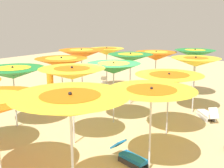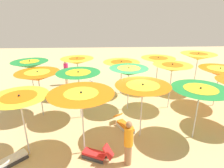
{
  "view_description": "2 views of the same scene",
  "coord_description": "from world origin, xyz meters",
  "px_view_note": "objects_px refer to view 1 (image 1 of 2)",
  "views": [
    {
      "loc": [
        5.94,
        -8.01,
        3.75
      ],
      "look_at": [
        -0.27,
        0.75,
        1.29
      ],
      "focal_mm": 44.12,
      "sensor_mm": 36.0,
      "label": 1
    },
    {
      "loc": [
        -8.83,
        1.37,
        4.86
      ],
      "look_at": [
        -0.09,
        0.9,
        1.58
      ],
      "focal_mm": 30.73,
      "sensor_mm": 36.0,
      "label": 2
    }
  ],
  "objects_px": {
    "beach_umbrella_0": "(70,105)",
    "beach_umbrella_12": "(62,63)",
    "beach_umbrella_6": "(72,74)",
    "lounger_3": "(83,106)",
    "beach_umbrella_11": "(13,73)",
    "beach_umbrella_14": "(107,51)",
    "lounger_2": "(105,83)",
    "beach_umbrella_2": "(169,79)",
    "beach_umbrella_8": "(130,58)",
    "lounger_0": "(207,114)",
    "beach_umbrella_3": "(195,62)",
    "lounger_1": "(130,156)",
    "beachgoer_1": "(50,84)",
    "lounger_4": "(71,94)",
    "beach_umbrella_13": "(81,54)",
    "beach_umbrella_1": "(151,95)",
    "beach_umbrella_9": "(156,56)",
    "beach_umbrella_4": "(195,54)",
    "beach_umbrella_7": "(114,68)"
  },
  "relations": [
    {
      "from": "beach_umbrella_4",
      "to": "beach_umbrella_13",
      "type": "bearing_deg",
      "value": -144.66
    },
    {
      "from": "beach_umbrella_6",
      "to": "lounger_3",
      "type": "height_order",
      "value": "beach_umbrella_6"
    },
    {
      "from": "beach_umbrella_14",
      "to": "beach_umbrella_8",
      "type": "bearing_deg",
      "value": -32.88
    },
    {
      "from": "beach_umbrella_6",
      "to": "beach_umbrella_9",
      "type": "xyz_separation_m",
      "value": [
        -0.5,
        6.54,
        -0.17
      ]
    },
    {
      "from": "beach_umbrella_0",
      "to": "beach_umbrella_14",
      "type": "relative_size",
      "value": 1.07
    },
    {
      "from": "beach_umbrella_0",
      "to": "lounger_1",
      "type": "bearing_deg",
      "value": 94.33
    },
    {
      "from": "beach_umbrella_9",
      "to": "beach_umbrella_11",
      "type": "height_order",
      "value": "beach_umbrella_9"
    },
    {
      "from": "beach_umbrella_11",
      "to": "lounger_4",
      "type": "height_order",
      "value": "beach_umbrella_11"
    },
    {
      "from": "beach_umbrella_2",
      "to": "lounger_4",
      "type": "height_order",
      "value": "beach_umbrella_2"
    },
    {
      "from": "beach_umbrella_12",
      "to": "lounger_0",
      "type": "height_order",
      "value": "beach_umbrella_12"
    },
    {
      "from": "beach_umbrella_0",
      "to": "beach_umbrella_1",
      "type": "relative_size",
      "value": 1.15
    },
    {
      "from": "beach_umbrella_2",
      "to": "beach_umbrella_14",
      "type": "xyz_separation_m",
      "value": [
        -5.38,
        3.88,
        0.21
      ]
    },
    {
      "from": "beach_umbrella_12",
      "to": "lounger_1",
      "type": "height_order",
      "value": "beach_umbrella_12"
    },
    {
      "from": "beach_umbrella_13",
      "to": "beach_umbrella_4",
      "type": "bearing_deg",
      "value": 35.34
    },
    {
      "from": "beach_umbrella_13",
      "to": "lounger_1",
      "type": "relative_size",
      "value": 2.0
    },
    {
      "from": "lounger_2",
      "to": "beachgoer_1",
      "type": "relative_size",
      "value": 0.7
    },
    {
      "from": "beach_umbrella_14",
      "to": "beachgoer_1",
      "type": "height_order",
      "value": "beach_umbrella_14"
    },
    {
      "from": "beach_umbrella_6",
      "to": "beach_umbrella_14",
      "type": "xyz_separation_m",
      "value": [
        -3.34,
        6.26,
        -0.1
      ]
    },
    {
      "from": "beach_umbrella_11",
      "to": "beach_umbrella_12",
      "type": "distance_m",
      "value": 2.18
    },
    {
      "from": "lounger_2",
      "to": "beach_umbrella_8",
      "type": "bearing_deg",
      "value": 10.46
    },
    {
      "from": "beach_umbrella_14",
      "to": "lounger_3",
      "type": "xyz_separation_m",
      "value": [
        1.44,
        -3.65,
        -1.93
      ]
    },
    {
      "from": "beach_umbrella_14",
      "to": "lounger_2",
      "type": "distance_m",
      "value": 2.05
    },
    {
      "from": "beach_umbrella_1",
      "to": "lounger_2",
      "type": "distance_m",
      "value": 9.54
    },
    {
      "from": "beach_umbrella_0",
      "to": "beach_umbrella_2",
      "type": "relative_size",
      "value": 1.14
    },
    {
      "from": "beach_umbrella_3",
      "to": "lounger_3",
      "type": "height_order",
      "value": "beach_umbrella_3"
    },
    {
      "from": "lounger_3",
      "to": "beachgoer_1",
      "type": "height_order",
      "value": "beachgoer_1"
    },
    {
      "from": "beach_umbrella_1",
      "to": "beach_umbrella_12",
      "type": "height_order",
      "value": "beach_umbrella_12"
    },
    {
      "from": "beach_umbrella_8",
      "to": "beach_umbrella_11",
      "type": "distance_m",
      "value": 5.13
    },
    {
      "from": "beach_umbrella_3",
      "to": "lounger_4",
      "type": "xyz_separation_m",
      "value": [
        -5.74,
        -1.22,
        -1.93
      ]
    },
    {
      "from": "lounger_1",
      "to": "lounger_2",
      "type": "height_order",
      "value": "lounger_1"
    },
    {
      "from": "beach_umbrella_2",
      "to": "lounger_0",
      "type": "xyz_separation_m",
      "value": [
        0.69,
        2.23,
        -1.71
      ]
    },
    {
      "from": "beach_umbrella_13",
      "to": "lounger_4",
      "type": "relative_size",
      "value": 2.12
    },
    {
      "from": "beach_umbrella_8",
      "to": "beachgoer_1",
      "type": "height_order",
      "value": "beach_umbrella_8"
    },
    {
      "from": "lounger_1",
      "to": "beachgoer_1",
      "type": "xyz_separation_m",
      "value": [
        -6.11,
        2.76,
        0.66
      ]
    },
    {
      "from": "beach_umbrella_0",
      "to": "beachgoer_1",
      "type": "bearing_deg",
      "value": 140.64
    },
    {
      "from": "beach_umbrella_0",
      "to": "beach_umbrella_12",
      "type": "height_order",
      "value": "beach_umbrella_0"
    },
    {
      "from": "beach_umbrella_2",
      "to": "lounger_2",
      "type": "bearing_deg",
      "value": 143.48
    },
    {
      "from": "beach_umbrella_2",
      "to": "beach_umbrella_11",
      "type": "xyz_separation_m",
      "value": [
        -4.72,
        -2.53,
        0.07
      ]
    },
    {
      "from": "beach_umbrella_0",
      "to": "beach_umbrella_9",
      "type": "relative_size",
      "value": 1.09
    },
    {
      "from": "beach_umbrella_1",
      "to": "beachgoer_1",
      "type": "relative_size",
      "value": 1.33
    },
    {
      "from": "beach_umbrella_1",
      "to": "beach_umbrella_7",
      "type": "relative_size",
      "value": 0.95
    },
    {
      "from": "beach_umbrella_14",
      "to": "beach_umbrella_6",
      "type": "bearing_deg",
      "value": -61.91
    },
    {
      "from": "beach_umbrella_11",
      "to": "beachgoer_1",
      "type": "bearing_deg",
      "value": 115.09
    },
    {
      "from": "beach_umbrella_13",
      "to": "beachgoer_1",
      "type": "bearing_deg",
      "value": -113.03
    },
    {
      "from": "beach_umbrella_3",
      "to": "lounger_4",
      "type": "relative_size",
      "value": 2.07
    },
    {
      "from": "lounger_0",
      "to": "beachgoer_1",
      "type": "bearing_deg",
      "value": 62.57
    },
    {
      "from": "lounger_0",
      "to": "beach_umbrella_3",
      "type": "bearing_deg",
      "value": 17.82
    },
    {
      "from": "lounger_3",
      "to": "lounger_2",
      "type": "bearing_deg",
      "value": -90.53
    },
    {
      "from": "lounger_3",
      "to": "beach_umbrella_9",
      "type": "bearing_deg",
      "value": -135.24
    },
    {
      "from": "beach_umbrella_2",
      "to": "beach_umbrella_8",
      "type": "height_order",
      "value": "beach_umbrella_8"
    }
  ]
}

